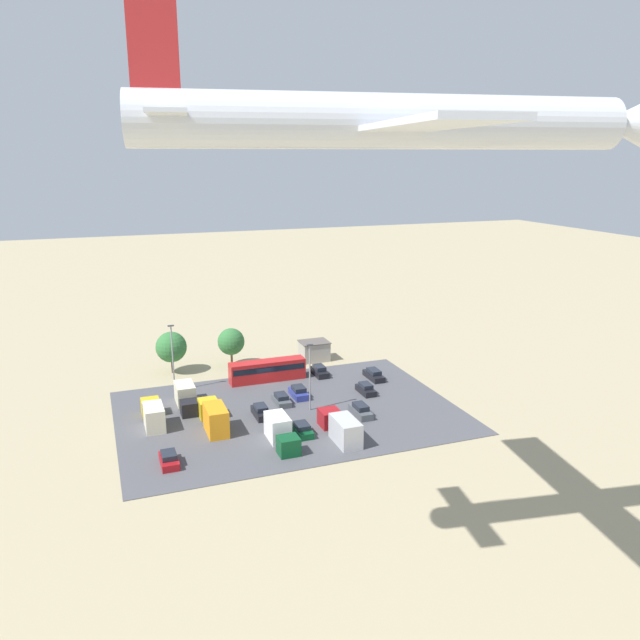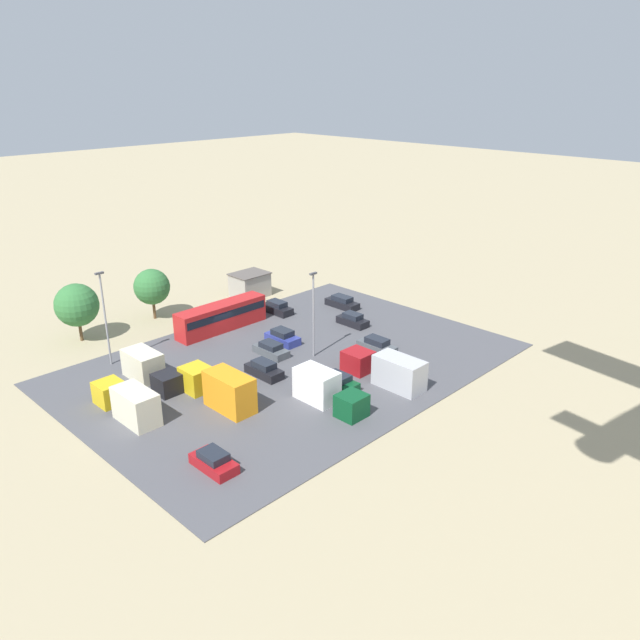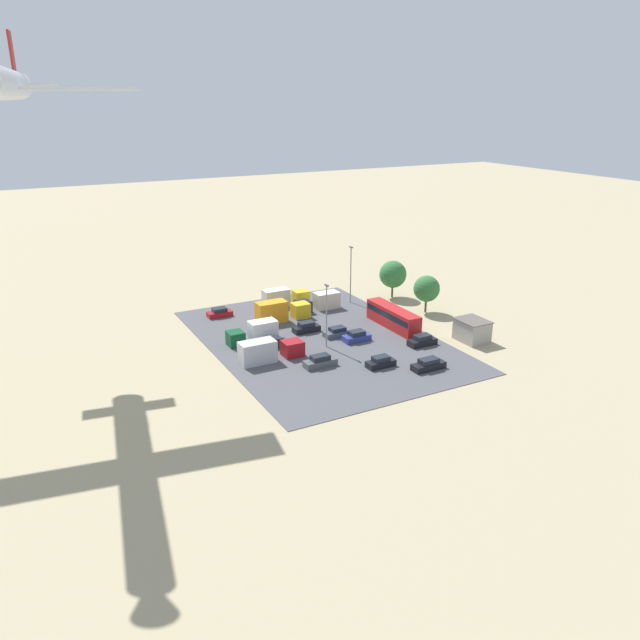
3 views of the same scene
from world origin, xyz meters
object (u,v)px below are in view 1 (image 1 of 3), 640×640
at_px(parked_car_6, 361,411).
at_px(airplane, 404,122).
at_px(parked_car_8, 374,375).
at_px(parked_truck_2, 214,417).
at_px(parked_car_3, 281,400).
at_px(parked_car_7, 319,371).
at_px(parked_car_4, 366,389).
at_px(parked_truck_3, 281,432).
at_px(bus, 267,370).
at_px(parked_car_2, 299,393).
at_px(parked_car_5, 302,430).
at_px(shed_building, 314,351).
at_px(parked_truck_4, 186,397).
at_px(parked_truck_0, 153,414).
at_px(parked_truck_1, 341,427).
at_px(parked_car_1, 169,460).

xyz_separation_m(parked_car_6, airplane, (12.20, 32.94, 35.13)).
bearing_deg(parked_car_8, parked_truck_2, -160.56).
relative_size(parked_car_3, parked_car_7, 0.98).
xyz_separation_m(parked_car_4, parked_truck_3, (16.45, 11.44, 0.77)).
xyz_separation_m(parked_car_6, parked_car_8, (-7.72, -12.32, -0.02)).
relative_size(bus, parked_car_2, 2.84).
xyz_separation_m(parked_car_3, parked_truck_2, (10.44, 4.84, 0.98)).
relative_size(parked_car_4, parked_car_5, 0.98).
relative_size(shed_building, parked_truck_4, 0.62).
height_order(parked_car_3, parked_truck_0, parked_truck_0).
distance_m(parked_truck_1, parked_truck_2, 16.37).
xyz_separation_m(parked_car_3, airplane, (3.44, 40.59, 35.20)).
relative_size(parked_car_2, parked_car_5, 1.00).
distance_m(bus, parked_truck_0, 21.17).
bearing_deg(parked_car_5, parked_car_3, -92.58).
xyz_separation_m(parked_truck_0, parked_truck_4, (-4.97, -4.65, -0.10)).
bearing_deg(parked_car_5, bus, -93.35).
relative_size(parked_car_6, parked_truck_2, 0.50).
distance_m(parked_car_7, parked_truck_3, 24.70).
distance_m(bus, airplane, 60.90).
distance_m(bus, parked_car_7, 8.46).
bearing_deg(parked_car_4, shed_building, 95.81).
xyz_separation_m(bus, parked_truck_1, (-2.95, 22.87, -0.31)).
distance_m(parked_truck_2, parked_truck_4, 8.81).
height_order(parked_car_2, parked_truck_2, parked_truck_2).
height_order(bus, airplane, airplane).
bearing_deg(parked_truck_0, parked_car_3, 3.11).
bearing_deg(parked_truck_4, parked_car_2, 172.14).
distance_m(parked_truck_3, airplane, 44.76).
bearing_deg(parked_truck_3, shed_building, -116.98).
xyz_separation_m(bus, parked_truck_0, (18.28, 10.67, -0.34)).
bearing_deg(parked_truck_3, parked_car_5, -155.40).
bearing_deg(parked_car_6, parked_car_5, 16.92).
bearing_deg(parked_car_1, parked_car_5, 8.08).
xyz_separation_m(parked_truck_0, airplane, (-14.14, 39.64, 34.41)).
distance_m(parked_car_3, parked_truck_3, 12.53).
distance_m(shed_building, parked_truck_0, 33.68).
bearing_deg(bus, parked_car_3, -4.17).
relative_size(parked_car_1, parked_car_7, 0.93).
height_order(bus, parked_car_5, bus).
bearing_deg(parked_car_8, bus, 162.25).
distance_m(parked_car_1, parked_car_5, 16.78).
relative_size(bus, parked_truck_4, 1.49).
distance_m(bus, parked_truck_3, 22.11).
relative_size(parked_car_1, parked_car_6, 0.89).
bearing_deg(parked_truck_0, parked_car_1, -87.65).
distance_m(parked_truck_0, parked_truck_2, 8.12).
distance_m(parked_car_2, parked_car_4, 9.88).
distance_m(parked_car_3, parked_car_6, 11.64).
height_order(parked_car_4, parked_truck_3, parked_truck_3).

